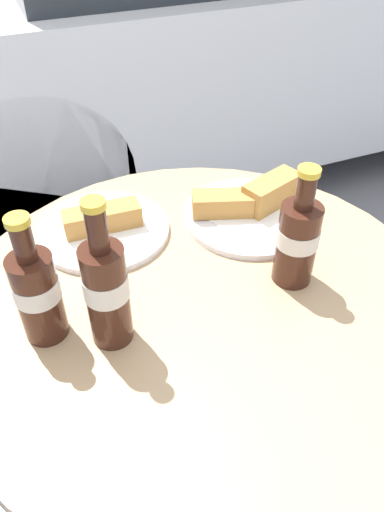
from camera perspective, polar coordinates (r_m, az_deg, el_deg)
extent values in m
plane|color=slate|center=(1.44, 0.68, -26.43)|extent=(30.00, 30.00, 0.00)
cylinder|color=#B7B7BC|center=(1.43, 0.68, -26.28)|extent=(0.35, 0.35, 0.02)
cylinder|color=#B7B7BC|center=(1.10, 0.84, -18.63)|extent=(0.09, 0.09, 0.72)
cylinder|color=#B7B7BC|center=(0.82, 1.08, -5.67)|extent=(0.80, 0.80, 0.01)
cylinder|color=tan|center=(0.81, 1.09, -4.93)|extent=(0.79, 0.79, 0.02)
cylinder|color=#3D1E14|center=(0.80, 11.85, 1.32)|extent=(0.06, 0.06, 0.14)
cylinder|color=silver|center=(0.79, 12.02, 2.26)|extent=(0.07, 0.07, 0.03)
cylinder|color=#3D1E14|center=(0.74, 12.87, 7.21)|extent=(0.03, 0.03, 0.06)
cylinder|color=gold|center=(0.73, 13.26, 9.39)|extent=(0.03, 0.03, 0.01)
cylinder|color=#3D1E14|center=(0.73, -17.12, -4.56)|extent=(0.06, 0.06, 0.14)
cylinder|color=silver|center=(0.71, -17.38, -3.60)|extent=(0.06, 0.06, 0.03)
cylinder|color=#3D1E14|center=(0.66, -18.76, 1.52)|extent=(0.03, 0.03, 0.06)
cylinder|color=gold|center=(0.64, -19.38, 3.82)|extent=(0.03, 0.03, 0.01)
cylinder|color=#3D1E14|center=(0.69, -9.66, -4.52)|extent=(0.06, 0.06, 0.16)
cylinder|color=silver|center=(0.68, -9.84, -3.35)|extent=(0.06, 0.06, 0.04)
cylinder|color=#3D1E14|center=(0.62, -10.81, 2.97)|extent=(0.03, 0.03, 0.06)
cylinder|color=gold|center=(0.60, -11.25, 5.82)|extent=(0.03, 0.03, 0.01)
cylinder|color=white|center=(0.93, -10.05, 2.94)|extent=(0.24, 0.24, 0.01)
cube|color=white|center=(0.93, -10.10, 3.29)|extent=(0.16, 0.16, 0.00)
cube|color=#B77F3D|center=(0.91, -10.22, 4.28)|extent=(0.14, 0.05, 0.04)
cylinder|color=white|center=(0.96, 6.58, 4.59)|extent=(0.25, 0.25, 0.01)
cube|color=white|center=(0.95, 6.61, 4.93)|extent=(0.19, 0.19, 0.00)
cube|color=#B77F3D|center=(0.94, 3.51, 6.01)|extent=(0.12, 0.08, 0.04)
cube|color=#B77F3D|center=(0.97, 9.08, 7.25)|extent=(0.13, 0.08, 0.05)
cube|color=silver|center=(2.90, 5.76, 24.57)|extent=(3.99, 1.78, 0.69)
cylinder|color=black|center=(4.25, 16.78, 25.74)|extent=(0.70, 0.21, 0.70)
cylinder|color=black|center=(1.95, -17.34, 8.46)|extent=(0.70, 0.21, 0.70)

